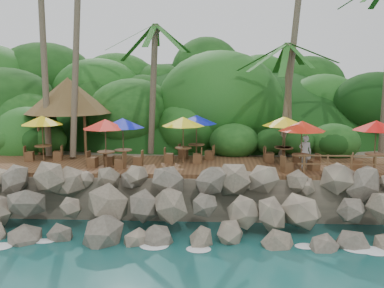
{
  "coord_description": "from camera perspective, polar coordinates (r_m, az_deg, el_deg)",
  "views": [
    {
      "loc": [
        1.19,
        -16.9,
        6.89
      ],
      "look_at": [
        0.0,
        6.0,
        3.4
      ],
      "focal_mm": 40.98,
      "sensor_mm": 36.0,
      "label": 1
    }
  ],
  "objects": [
    {
      "name": "ground",
      "position": [
        18.29,
        -1.0,
        -13.48
      ],
      "size": [
        140.0,
        140.0,
        0.0
      ],
      "primitive_type": "plane",
      "color": "#19514F",
      "rests_on": "ground"
    },
    {
      "name": "land_base",
      "position": [
        33.43,
        0.89,
        -1.41
      ],
      "size": [
        32.0,
        25.2,
        2.1
      ],
      "primitive_type": "cube",
      "color": "gray",
      "rests_on": "ground"
    },
    {
      "name": "jungle_hill",
      "position": [
        41.0,
        1.27,
        -1.02
      ],
      "size": [
        44.8,
        28.0,
        15.4
      ],
      "primitive_type": "ellipsoid",
      "color": "#143811",
      "rests_on": "ground"
    },
    {
      "name": "seawall",
      "position": [
        19.79,
        -0.61,
        -8.21
      ],
      "size": [
        29.0,
        4.0,
        2.3
      ],
      "primitive_type": null,
      "color": "gray",
      "rests_on": "ground"
    },
    {
      "name": "terrace",
      "position": [
        23.4,
        0.0,
        -2.91
      ],
      "size": [
        26.0,
        5.0,
        0.2
      ],
      "primitive_type": "cube",
      "color": "brown",
      "rests_on": "land_base"
    },
    {
      "name": "jungle_foliage",
      "position": [
        32.66,
        0.82,
        -3.53
      ],
      "size": [
        44.0,
        16.0,
        12.0
      ],
      "primitive_type": null,
      "color": "#143811",
      "rests_on": "ground"
    },
    {
      "name": "foam_line",
      "position": [
        18.55,
        -0.94,
        -13.05
      ],
      "size": [
        25.2,
        0.8,
        0.06
      ],
      "color": "white",
      "rests_on": "ground"
    },
    {
      "name": "palapa",
      "position": [
        28.28,
        -15.83,
        6.1
      ],
      "size": [
        5.36,
        5.36,
        4.6
      ],
      "color": "brown",
      "rests_on": "ground"
    },
    {
      "name": "dining_clusters",
      "position": [
        22.94,
        4.7,
        2.34
      ],
      "size": [
        21.64,
        5.37,
        2.5
      ],
      "color": "brown",
      "rests_on": "terrace"
    },
    {
      "name": "railing",
      "position": [
        22.25,
        22.74,
        -2.34
      ],
      "size": [
        7.2,
        0.1,
        1.0
      ],
      "color": "brown",
      "rests_on": "terrace"
    },
    {
      "name": "waiter",
      "position": [
        22.83,
        14.51,
        -1.03
      ],
      "size": [
        0.7,
        0.54,
        1.72
      ],
      "primitive_type": "imported",
      "rotation": [
        0.0,
        0.0,
        2.92
      ],
      "color": "silver",
      "rests_on": "terrace"
    }
  ]
}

